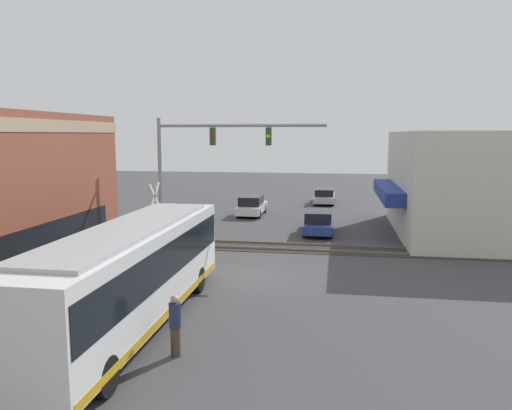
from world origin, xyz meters
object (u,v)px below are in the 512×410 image
parked_car_blue (319,222)px  parked_car_white (252,206)px  parked_car_silver (324,196)px  city_bus (131,272)px  crossing_signal (155,212)px  pedestrian_near_bus (175,325)px

parked_car_blue → parked_car_white: bearing=40.8°
parked_car_blue → parked_car_silver: 13.86m
city_bus → crossing_signal: (9.34, 2.68, 0.45)m
parked_car_white → pedestrian_near_bus: 24.91m
crossing_signal → parked_car_white: crossing_signal is taller
city_bus → parked_car_blue: size_ratio=2.48×
crossing_signal → parked_car_white: bearing=-11.2°
city_bus → pedestrian_near_bus: (-1.88, -2.10, -0.93)m
crossing_signal → pedestrian_near_bus: (-11.22, -4.78, -1.38)m
parked_car_blue → pedestrian_near_bus: pedestrian_near_bus is taller
pedestrian_near_bus → city_bus: bearing=48.1°
parked_car_blue → pedestrian_near_bus: bearing=169.9°
city_bus → crossing_signal: 9.73m
parked_car_blue → crossing_signal: bearing=132.3°
parked_car_silver → parked_car_white: bearing=144.7°
parked_car_white → pedestrian_near_bus: (-24.82, -2.10, 0.21)m
city_bus → parked_car_white: size_ratio=2.64×
city_bus → crossing_signal: bearing=16.0°
parked_car_white → crossing_signal: bearing=168.8°
parked_car_silver → city_bus: bearing=170.0°
city_bus → parked_car_silver: (30.56, -5.40, -1.19)m
pedestrian_near_bus → parked_car_silver: bearing=-5.8°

